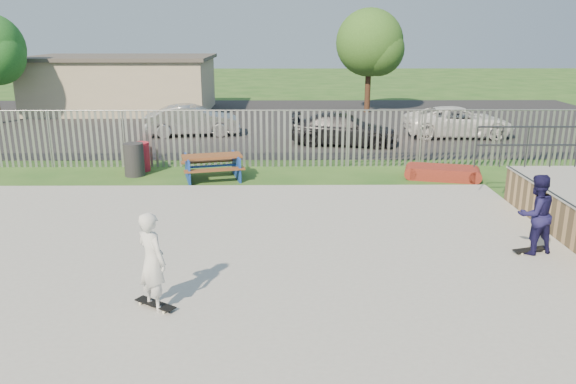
{
  "coord_description": "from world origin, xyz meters",
  "views": [
    {
      "loc": [
        1.33,
        -10.37,
        4.71
      ],
      "look_at": [
        1.46,
        2.0,
        1.1
      ],
      "focal_mm": 35.0,
      "sensor_mm": 36.0,
      "label": 1
    }
  ],
  "objects_px": {
    "trash_bin_grey": "(134,160)",
    "skater_navy": "(535,214)",
    "funbox": "(442,173)",
    "skater_white": "(152,261)",
    "tree_mid": "(369,43)",
    "car_dark": "(344,129)",
    "car_white": "(459,122)",
    "car_silver": "(193,120)",
    "picnic_table": "(212,167)",
    "trash_bin_red": "(141,157)"
  },
  "relations": [
    {
      "from": "trash_bin_grey",
      "to": "skater_navy",
      "type": "relative_size",
      "value": 0.64
    },
    {
      "from": "funbox",
      "to": "trash_bin_grey",
      "type": "bearing_deg",
      "value": -168.28
    },
    {
      "from": "skater_white",
      "to": "tree_mid",
      "type": "bearing_deg",
      "value": -62.79
    },
    {
      "from": "car_dark",
      "to": "car_white",
      "type": "xyz_separation_m",
      "value": [
        5.34,
        1.74,
        0.02
      ]
    },
    {
      "from": "car_white",
      "to": "skater_white",
      "type": "relative_size",
      "value": 2.82
    },
    {
      "from": "tree_mid",
      "to": "car_silver",
      "type": "bearing_deg",
      "value": -140.67
    },
    {
      "from": "picnic_table",
      "to": "trash_bin_red",
      "type": "xyz_separation_m",
      "value": [
        -2.57,
        1.16,
        0.09
      ]
    },
    {
      "from": "picnic_table",
      "to": "skater_white",
      "type": "bearing_deg",
      "value": -103.26
    },
    {
      "from": "car_silver",
      "to": "skater_navy",
      "type": "height_order",
      "value": "skater_navy"
    },
    {
      "from": "trash_bin_red",
      "to": "car_white",
      "type": "height_order",
      "value": "car_white"
    },
    {
      "from": "funbox",
      "to": "car_dark",
      "type": "distance_m",
      "value": 6.16
    },
    {
      "from": "trash_bin_grey",
      "to": "skater_navy",
      "type": "height_order",
      "value": "skater_navy"
    },
    {
      "from": "car_white",
      "to": "skater_white",
      "type": "height_order",
      "value": "skater_white"
    },
    {
      "from": "skater_white",
      "to": "funbox",
      "type": "bearing_deg",
      "value": -85.7
    },
    {
      "from": "trash_bin_red",
      "to": "car_silver",
      "type": "distance_m",
      "value": 6.6
    },
    {
      "from": "picnic_table",
      "to": "trash_bin_grey",
      "type": "xyz_separation_m",
      "value": [
        -2.64,
        0.49,
        0.14
      ]
    },
    {
      "from": "trash_bin_grey",
      "to": "car_silver",
      "type": "distance_m",
      "value": 7.27
    },
    {
      "from": "trash_bin_red",
      "to": "car_silver",
      "type": "xyz_separation_m",
      "value": [
        0.79,
        6.55,
        0.22
      ]
    },
    {
      "from": "funbox",
      "to": "trash_bin_grey",
      "type": "distance_m",
      "value": 10.14
    },
    {
      "from": "tree_mid",
      "to": "skater_white",
      "type": "relative_size",
      "value": 3.43
    },
    {
      "from": "picnic_table",
      "to": "car_white",
      "type": "xyz_separation_m",
      "value": [
        10.19,
        7.28,
        0.28
      ]
    },
    {
      "from": "picnic_table",
      "to": "car_white",
      "type": "relative_size",
      "value": 0.46
    },
    {
      "from": "car_white",
      "to": "skater_navy",
      "type": "height_order",
      "value": "skater_navy"
    },
    {
      "from": "trash_bin_grey",
      "to": "skater_white",
      "type": "relative_size",
      "value": 0.64
    },
    {
      "from": "skater_navy",
      "to": "skater_white",
      "type": "height_order",
      "value": "same"
    },
    {
      "from": "car_dark",
      "to": "picnic_table",
      "type": "bearing_deg",
      "value": 149.03
    },
    {
      "from": "funbox",
      "to": "car_silver",
      "type": "bearing_deg",
      "value": 154.78
    },
    {
      "from": "funbox",
      "to": "car_dark",
      "type": "height_order",
      "value": "car_dark"
    },
    {
      "from": "car_silver",
      "to": "car_dark",
      "type": "bearing_deg",
      "value": -115.28
    },
    {
      "from": "car_dark",
      "to": "car_white",
      "type": "relative_size",
      "value": 0.93
    },
    {
      "from": "trash_bin_grey",
      "to": "car_dark",
      "type": "bearing_deg",
      "value": 33.99
    },
    {
      "from": "trash_bin_grey",
      "to": "skater_white",
      "type": "xyz_separation_m",
      "value": [
        2.74,
        -9.5,
        0.45
      ]
    },
    {
      "from": "trash_bin_grey",
      "to": "car_white",
      "type": "height_order",
      "value": "car_white"
    },
    {
      "from": "funbox",
      "to": "car_white",
      "type": "relative_size",
      "value": 0.45
    },
    {
      "from": "car_silver",
      "to": "car_white",
      "type": "bearing_deg",
      "value": -99.24
    },
    {
      "from": "car_white",
      "to": "skater_navy",
      "type": "relative_size",
      "value": 2.82
    },
    {
      "from": "car_dark",
      "to": "car_white",
      "type": "bearing_deg",
      "value": -61.73
    },
    {
      "from": "trash_bin_red",
      "to": "skater_navy",
      "type": "relative_size",
      "value": 0.58
    },
    {
      "from": "tree_mid",
      "to": "trash_bin_grey",
      "type": "bearing_deg",
      "value": -124.03
    },
    {
      "from": "car_white",
      "to": "car_silver",
      "type": "bearing_deg",
      "value": 89.05
    },
    {
      "from": "car_silver",
      "to": "skater_navy",
      "type": "bearing_deg",
      "value": -154.19
    },
    {
      "from": "funbox",
      "to": "tree_mid",
      "type": "height_order",
      "value": "tree_mid"
    },
    {
      "from": "car_white",
      "to": "funbox",
      "type": "bearing_deg",
      "value": 160.74
    },
    {
      "from": "tree_mid",
      "to": "skater_white",
      "type": "height_order",
      "value": "tree_mid"
    },
    {
      "from": "funbox",
      "to": "car_white",
      "type": "height_order",
      "value": "car_white"
    },
    {
      "from": "trash_bin_grey",
      "to": "car_white",
      "type": "relative_size",
      "value": 0.23
    },
    {
      "from": "funbox",
      "to": "car_silver",
      "type": "relative_size",
      "value": 0.52
    },
    {
      "from": "trash_bin_red",
      "to": "tree_mid",
      "type": "distance_m",
      "value": 17.37
    },
    {
      "from": "skater_white",
      "to": "car_white",
      "type": "bearing_deg",
      "value": -78.11
    },
    {
      "from": "skater_navy",
      "to": "skater_white",
      "type": "bearing_deg",
      "value": 1.54
    }
  ]
}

